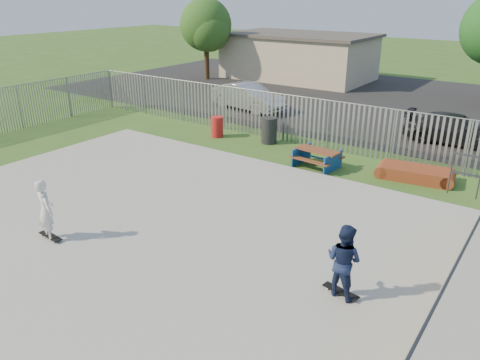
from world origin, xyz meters
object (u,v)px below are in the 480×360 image
Objects in this scene: funbox at (415,173)px; car_dark at (456,129)px; trash_bin_red at (217,127)px; trash_bin_grey at (269,130)px; picnic_table at (317,158)px; tree_left at (206,25)px; skater_navy at (344,261)px; car_silver at (248,97)px; skater_white at (46,210)px.

funbox is 5.07m from car_dark.
trash_bin_grey is at bearing 13.10° from trash_bin_red.
trash_bin_grey reaches higher than picnic_table.
tree_left reaches higher than picnic_table.
skater_navy is at bearing -54.86° from picnic_table.
car_silver is (-4.08, 4.40, 0.18)m from trash_bin_grey.
picnic_table is 7.99m from skater_navy.
trash_bin_grey is 0.26× the size of car_silver.
picnic_table is 0.76× the size of funbox.
trash_bin_grey is 0.26× the size of car_dark.
trash_bin_red is 12.20m from skater_navy.
skater_navy is at bearing -45.10° from tree_left.
funbox is at bearing -31.70° from tree_left.
trash_bin_red is 10.06m from car_dark.
picnic_table is 3.35m from trash_bin_grey.
car_silver is at bearing 145.81° from funbox.
skater_white is (-6.26, -9.79, 0.73)m from funbox.
funbox is (3.28, 0.85, -0.13)m from picnic_table.
trash_bin_red is 0.22× the size of car_dark.
skater_white is (11.90, -21.01, -2.83)m from tree_left.
car_silver is at bearing 86.61° from car_dark.
picnic_table is at bearing -26.81° from trash_bin_grey.
skater_white reaches higher than funbox.
skater_white is (-6.42, -14.85, 0.32)m from car_dark.
car_dark reaches higher than picnic_table.
skater_navy reaches higher than car_silver.
skater_navy is 1.00× the size of skater_white.
skater_navy is at bearing -130.47° from car_silver.
skater_white is (0.00, -10.46, 0.40)m from trash_bin_grey.
trash_bin_red is at bearing -30.36° from skater_navy.
tree_left is at bearing 130.71° from trash_bin_red.
trash_bin_grey is 0.69× the size of skater_white.
skater_navy is at bearing 179.19° from car_dark.
car_silver is at bearing 145.05° from picnic_table.
car_silver is at bearing 109.28° from trash_bin_red.
skater_navy reaches higher than trash_bin_grey.
car_silver is at bearing -38.20° from tree_left.
skater_white reaches higher than trash_bin_red.
trash_bin_red reaches higher than funbox.
car_silver is 10.41m from tree_left.
trash_bin_red is (-5.33, 0.96, 0.11)m from picnic_table.
trash_bin_grey is 7.78m from car_dark.
skater_white is at bearing -60.47° from tree_left.
picnic_table is 5.42m from trash_bin_red.
picnic_table is 0.40× the size of car_silver.
car_dark is at bearing -81.36° from car_silver.
funbox is at bearing -74.95° from skater_navy.
car_dark is at bearing -18.59° from tree_left.
picnic_table is at bearing -121.24° from car_silver.
funbox is 0.40× the size of tree_left.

